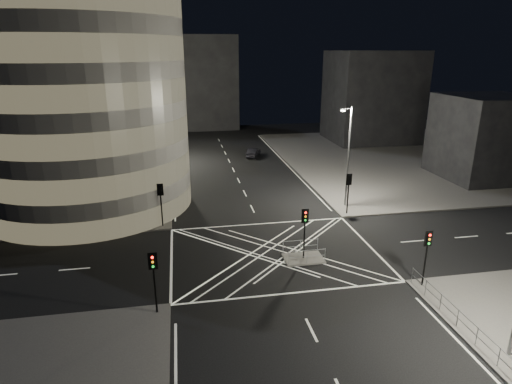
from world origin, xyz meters
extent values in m
plane|color=black|center=(0.00, 0.00, 0.00)|extent=(120.00, 120.00, 0.00)
cube|color=#575552|center=(-29.00, 27.00, 0.07)|extent=(42.00, 42.00, 0.15)
cube|color=#575552|center=(29.00, 27.00, 0.07)|extent=(42.00, 42.00, 0.15)
cube|color=slate|center=(2.00, -1.50, 0.07)|extent=(3.00, 2.00, 0.15)
cylinder|color=gray|center=(-16.00, 14.00, 12.65)|extent=(20.00, 20.00, 25.00)
cube|color=gray|center=(-26.00, 24.00, 12.65)|extent=(20.00, 18.00, 25.00)
cube|color=gray|center=(-22.00, 42.00, 11.15)|extent=(24.00, 16.00, 22.00)
cube|color=black|center=(26.00, 40.00, 7.65)|extent=(14.00, 12.00, 15.00)
cube|color=black|center=(30.00, 16.00, 5.15)|extent=(10.00, 10.00, 10.00)
cube|color=black|center=(-4.00, 58.00, 9.00)|extent=(18.00, 8.00, 18.00)
cylinder|color=black|center=(-10.50, 9.00, 1.76)|extent=(0.32, 0.32, 3.22)
ellipsoid|color=black|center=(-10.50, 9.00, 4.70)|extent=(4.83, 4.83, 5.56)
cylinder|color=black|center=(-10.50, 15.00, 2.06)|extent=(0.32, 0.32, 3.82)
ellipsoid|color=black|center=(-10.50, 15.00, 5.30)|extent=(4.82, 4.82, 5.54)
cylinder|color=black|center=(-10.50, 21.00, 1.97)|extent=(0.32, 0.32, 3.64)
ellipsoid|color=black|center=(-10.50, 21.00, 4.84)|extent=(3.84, 3.84, 4.41)
cylinder|color=black|center=(-10.50, 27.00, 2.07)|extent=(0.32, 0.32, 3.85)
ellipsoid|color=black|center=(-10.50, 27.00, 5.43)|extent=(5.22, 5.22, 6.00)
cylinder|color=black|center=(-10.50, 33.00, 1.69)|extent=(0.32, 0.32, 3.09)
ellipsoid|color=black|center=(-10.50, 33.00, 4.44)|extent=(4.37, 4.37, 5.03)
cylinder|color=black|center=(-8.80, 6.80, 1.65)|extent=(0.12, 0.12, 3.00)
cube|color=black|center=(-8.80, 6.80, 3.60)|extent=(0.28, 0.22, 0.90)
cube|color=black|center=(-8.80, 6.80, 3.60)|extent=(0.55, 0.04, 1.10)
cylinder|color=black|center=(-8.80, -6.80, 1.65)|extent=(0.12, 0.12, 3.00)
cube|color=black|center=(-8.80, -6.80, 3.60)|extent=(0.28, 0.22, 0.90)
cube|color=black|center=(-8.80, -6.80, 3.60)|extent=(0.55, 0.04, 1.10)
cylinder|color=black|center=(8.80, 6.80, 1.65)|extent=(0.12, 0.12, 3.00)
cube|color=black|center=(8.80, 6.80, 3.60)|extent=(0.28, 0.22, 0.90)
cube|color=black|center=(8.80, 6.80, 3.60)|extent=(0.55, 0.04, 1.10)
cylinder|color=black|center=(8.80, -6.80, 1.65)|extent=(0.12, 0.12, 3.00)
cube|color=black|center=(8.80, -6.80, 3.60)|extent=(0.28, 0.22, 0.90)
cube|color=black|center=(8.80, -6.80, 3.60)|extent=(0.55, 0.04, 1.10)
cylinder|color=black|center=(2.00, -1.50, 1.65)|extent=(0.12, 0.12, 3.00)
cube|color=black|center=(2.00, -1.50, 3.60)|extent=(0.28, 0.22, 0.90)
cube|color=black|center=(2.00, -1.50, 3.60)|extent=(0.55, 0.04, 1.10)
cylinder|color=slate|center=(-9.50, 12.00, 5.15)|extent=(0.20, 0.20, 10.00)
cylinder|color=slate|center=(-9.05, 12.00, 10.00)|extent=(0.90, 0.10, 0.10)
cube|color=slate|center=(-8.60, 12.00, 9.90)|extent=(0.50, 0.25, 0.18)
cube|color=white|center=(-8.60, 12.00, 9.79)|extent=(0.42, 0.20, 0.05)
cylinder|color=slate|center=(-9.50, 30.00, 5.15)|extent=(0.20, 0.20, 10.00)
cylinder|color=slate|center=(-9.05, 30.00, 10.00)|extent=(0.90, 0.10, 0.10)
cube|color=slate|center=(-8.60, 30.00, 9.90)|extent=(0.50, 0.25, 0.18)
cube|color=white|center=(-8.60, 30.00, 9.79)|extent=(0.42, 0.20, 0.05)
cylinder|color=slate|center=(9.50, 9.00, 5.15)|extent=(0.20, 0.20, 10.00)
cylinder|color=slate|center=(9.05, 9.00, 10.00)|extent=(0.90, 0.10, 0.10)
cube|color=slate|center=(8.60, 9.00, 9.90)|extent=(0.50, 0.25, 0.18)
cube|color=white|center=(8.60, 9.00, 9.79)|extent=(0.42, 0.20, 0.05)
cube|color=slate|center=(8.30, -12.15, 0.70)|extent=(0.06, 11.70, 1.10)
cube|color=slate|center=(2.00, -2.40, 0.70)|extent=(2.80, 0.06, 1.10)
cube|color=slate|center=(2.00, -0.60, 0.70)|extent=(2.80, 0.06, 1.10)
imported|color=black|center=(3.88, 31.74, 0.67)|extent=(2.84, 4.27, 1.33)
camera|label=1|loc=(-6.84, -29.90, 15.35)|focal=30.00mm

